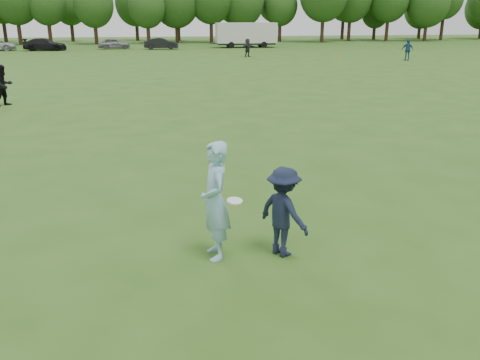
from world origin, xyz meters
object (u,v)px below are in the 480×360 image
(player_far_d, at_px, (248,48))
(car_d, at_px, (45,44))
(car_f, at_px, (161,44))
(cargo_trailer, at_px, (246,34))
(defender, at_px, (283,212))
(car_e, at_px, (114,44))
(player_far_b, at_px, (407,50))
(player_far_a, at_px, (4,85))
(field_cone, at_px, (337,57))
(thrower, at_px, (215,201))

(player_far_d, height_order, car_d, player_far_d)
(player_far_d, height_order, car_f, player_far_d)
(car_f, height_order, cargo_trailer, cargo_trailer)
(car_d, xyz_separation_m, car_f, (14.08, 0.17, -0.03))
(defender, relative_size, car_e, 0.41)
(player_far_b, bearing_deg, cargo_trailer, 164.53)
(player_far_a, xyz_separation_m, cargo_trailer, (19.62, 43.42, 0.81))
(car_e, xyz_separation_m, cargo_trailer, (17.25, 0.33, 1.09))
(defender, xyz_separation_m, player_far_a, (-9.10, 17.68, 0.15))
(defender, relative_size, player_far_b, 0.83)
(car_d, bearing_deg, cargo_trailer, -84.19)
(car_f, bearing_deg, car_e, 79.96)
(car_d, xyz_separation_m, field_cone, (31.19, -17.21, -0.58))
(defender, xyz_separation_m, player_far_d, (7.75, 45.11, 0.11))
(field_cone, bearing_deg, defender, -111.33)
(player_far_b, relative_size, car_e, 0.49)
(defender, relative_size, car_f, 0.38)
(thrower, bearing_deg, car_d, -172.34)
(defender, height_order, player_far_a, player_far_a)
(player_far_b, bearing_deg, field_cone, -164.22)
(car_e, bearing_deg, player_far_d, -142.28)
(player_far_d, height_order, cargo_trailer, cargo_trailer)
(cargo_trailer, bearing_deg, car_e, -178.89)
(car_d, bearing_deg, defender, -164.73)
(player_far_d, xyz_separation_m, car_f, (-8.53, 14.09, -0.22))
(car_d, distance_m, car_e, 8.31)
(thrower, relative_size, player_far_d, 1.14)
(player_far_d, xyz_separation_m, car_d, (-22.61, 13.92, -0.19))
(cargo_trailer, bearing_deg, car_f, -170.45)
(defender, xyz_separation_m, car_d, (-14.86, 59.03, -0.08))
(player_far_d, distance_m, cargo_trailer, 16.25)
(car_e, distance_m, car_f, 6.16)
(cargo_trailer, bearing_deg, player_far_b, -63.34)
(player_far_b, distance_m, cargo_trailer, 25.55)
(defender, bearing_deg, player_far_a, -5.87)
(defender, distance_m, player_far_b, 44.14)
(car_f, height_order, field_cone, car_f)
(car_d, distance_m, car_f, 14.09)
(player_far_a, relative_size, car_f, 0.45)
(thrower, distance_m, player_far_b, 44.66)
(defender, relative_size, car_d, 0.32)
(player_far_a, height_order, player_far_b, player_far_b)
(car_f, relative_size, field_cone, 14.28)
(defender, distance_m, player_far_a, 19.88)
(defender, distance_m, player_far_d, 45.77)
(thrower, height_order, car_e, thrower)
(player_far_b, xyz_separation_m, car_f, (-22.75, 20.92, -0.27))
(thrower, bearing_deg, player_far_a, -161.17)
(player_far_d, distance_m, car_f, 16.47)
(thrower, height_order, player_far_b, thrower)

